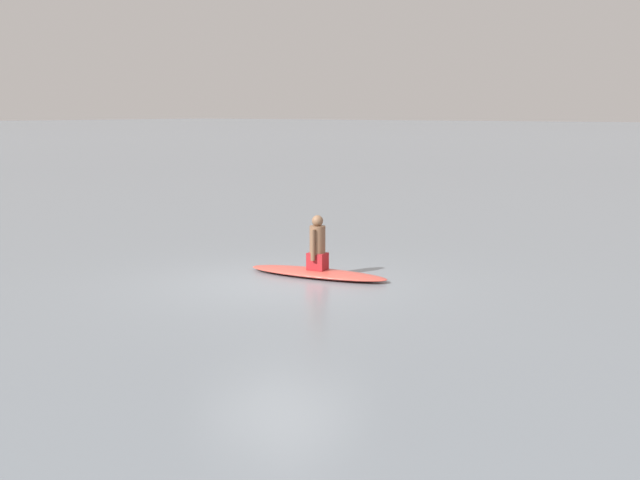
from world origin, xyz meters
The scene contains 3 objects.
ground_plane centered at (0.00, 0.00, 0.00)m, with size 400.00×400.00×0.00m, color gray.
surfboard centered at (0.92, -0.10, 0.06)m, with size 2.74×0.74×0.13m, color #D84C3F.
person_paddler centered at (0.92, -0.10, 0.57)m, with size 0.43×0.36×0.99m.
Camera 1 is at (-10.90, -8.98, 2.97)m, focal length 46.90 mm.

